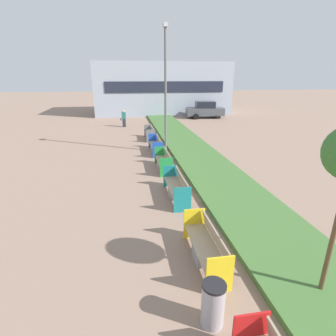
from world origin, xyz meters
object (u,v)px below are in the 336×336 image
object	(u,v)px
bench_grey_frame	(150,134)
bench_green_frame	(164,163)
bench_blue_frame	(156,146)
bench_yellow_frame	(206,249)
parked_car_distant	(205,110)
street_lamp_post	(166,86)
pedestrian_walking	(124,118)
litter_bin	(213,304)
bench_teal_frame	(177,189)

from	to	relation	value
bench_grey_frame	bench_green_frame	bearing A→B (deg)	-89.99
bench_grey_frame	bench_blue_frame	bearing A→B (deg)	-89.93
bench_green_frame	bench_grey_frame	distance (m)	6.91
bench_blue_frame	bench_grey_frame	world-z (taller)	same
bench_yellow_frame	bench_grey_frame	world-z (taller)	same
parked_car_distant	bench_grey_frame	bearing A→B (deg)	-120.79
street_lamp_post	parked_car_distant	bearing A→B (deg)	63.51
bench_green_frame	street_lamp_post	bearing A→B (deg)	79.23
bench_grey_frame	pedestrian_walking	bearing A→B (deg)	108.63
street_lamp_post	pedestrian_walking	size ratio (longest dim) A/B	4.63
litter_bin	pedestrian_walking	world-z (taller)	pedestrian_walking
bench_green_frame	bench_grey_frame	size ratio (longest dim) A/B	1.03
bench_teal_frame	bench_green_frame	size ratio (longest dim) A/B	1.12
bench_yellow_frame	pedestrian_walking	size ratio (longest dim) A/B	1.39
parked_car_distant	bench_yellow_frame	bearing A→B (deg)	-100.90
bench_green_frame	bench_grey_frame	xyz separation A→B (m)	(-0.00, 6.91, -0.00)
bench_blue_frame	litter_bin	xyz separation A→B (m)	(-0.44, -12.16, 0.09)
bench_yellow_frame	pedestrian_walking	bearing A→B (deg)	95.48
litter_bin	street_lamp_post	world-z (taller)	street_lamp_post
bench_grey_frame	pedestrian_walking	size ratio (longest dim) A/B	1.31
bench_yellow_frame	street_lamp_post	xyz separation A→B (m)	(0.61, 10.34, 3.63)
litter_bin	parked_car_distant	bearing A→B (deg)	73.17
bench_green_frame	bench_yellow_frame	bearing A→B (deg)	-90.00
street_lamp_post	parked_car_distant	xyz separation A→B (m)	(6.67, 13.38, -3.09)
bench_teal_frame	pedestrian_walking	bearing A→B (deg)	96.79
bench_teal_frame	bench_blue_frame	bearing A→B (deg)	89.99
bench_blue_frame	street_lamp_post	bearing A→B (deg)	-3.89
bench_yellow_frame	litter_bin	xyz separation A→B (m)	(-0.43, -1.77, 0.10)
bench_grey_frame	street_lamp_post	distance (m)	5.22
bench_green_frame	pedestrian_walking	xyz separation A→B (m)	(-1.88, 12.49, 0.42)
bench_blue_frame	parked_car_distant	xyz separation A→B (m)	(7.28, 13.34, 0.54)
bench_green_frame	parked_car_distant	size ratio (longest dim) A/B	0.49
pedestrian_walking	street_lamp_post	bearing A→B (deg)	-74.95
parked_car_distant	bench_teal_frame	bearing A→B (deg)	-103.90
bench_teal_frame	pedestrian_walking	world-z (taller)	pedestrian_walking
bench_blue_frame	pedestrian_walking	distance (m)	9.43
bench_blue_frame	litter_bin	distance (m)	12.17
bench_grey_frame	parked_car_distant	world-z (taller)	parked_car_distant
bench_teal_frame	bench_green_frame	world-z (taller)	same
bench_grey_frame	bench_teal_frame	bearing A→B (deg)	-89.98
bench_yellow_frame	litter_bin	world-z (taller)	bench_yellow_frame
bench_blue_frame	pedestrian_walking	size ratio (longest dim) A/B	1.56
pedestrian_walking	bench_grey_frame	bearing A→B (deg)	-71.37
bench_teal_frame	bench_grey_frame	size ratio (longest dim) A/B	1.16
bench_green_frame	litter_bin	bearing A→B (deg)	-92.78
bench_blue_frame	bench_grey_frame	xyz separation A→B (m)	(-0.00, 3.66, -0.01)
bench_blue_frame	street_lamp_post	size ratio (longest dim) A/B	0.34
pedestrian_walking	bench_green_frame	bearing A→B (deg)	-81.44
bench_green_frame	bench_grey_frame	world-z (taller)	same
bench_yellow_frame	bench_teal_frame	bearing A→B (deg)	89.96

